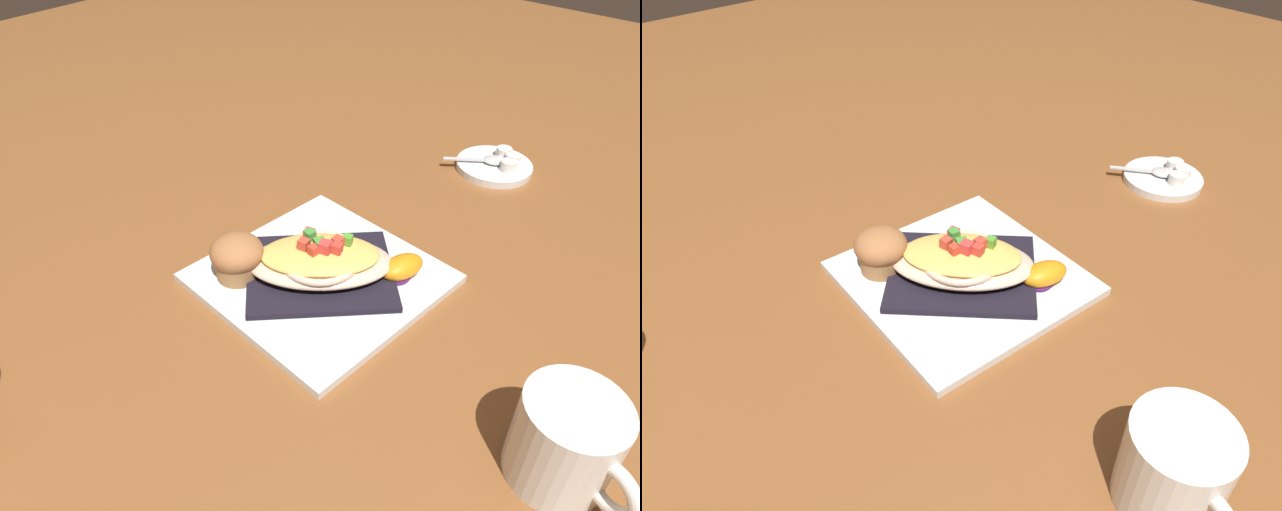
{
  "view_description": "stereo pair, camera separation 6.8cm",
  "coord_description": "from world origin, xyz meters",
  "views": [
    {
      "loc": [
        0.35,
        -0.4,
        0.47
      ],
      "look_at": [
        0.0,
        0.0,
        0.04
      ],
      "focal_mm": 32.64,
      "sensor_mm": 36.0,
      "label": 1
    },
    {
      "loc": [
        0.4,
        -0.36,
        0.47
      ],
      "look_at": [
        0.0,
        0.0,
        0.04
      ],
      "focal_mm": 32.64,
      "sensor_mm": 36.0,
      "label": 2
    }
  ],
  "objects": [
    {
      "name": "creamer_cup_2",
      "position": [
        0.03,
        0.41,
        0.02
      ],
      "size": [
        0.02,
        0.02,
        0.02
      ],
      "primitive_type": "cylinder",
      "color": "white",
      "rests_on": "creamer_saucer"
    },
    {
      "name": "coffee_mug",
      "position": [
        0.32,
        -0.06,
        0.04
      ],
      "size": [
        0.12,
        0.09,
        0.09
      ],
      "color": "white",
      "rests_on": "ground_plane"
    },
    {
      "name": "creamer_cup_1",
      "position": [
        0.05,
        0.4,
        0.02
      ],
      "size": [
        0.02,
        0.02,
        0.02
      ],
      "primitive_type": "cylinder",
      "color": "white",
      "rests_on": "creamer_saucer"
    },
    {
      "name": "orange_garnish",
      "position": [
        0.07,
        0.06,
        0.02
      ],
      "size": [
        0.06,
        0.07,
        0.03
      ],
      "color": "#4B195F",
      "rests_on": "square_plate"
    },
    {
      "name": "folded_napkin",
      "position": [
        0.0,
        0.0,
        0.01
      ],
      "size": [
        0.23,
        0.23,
        0.01
      ],
      "primitive_type": "cube",
      "rotation": [
        0.0,
        0.0,
        0.78
      ],
      "color": "black",
      "rests_on": "square_plate"
    },
    {
      "name": "creamer_cup_0",
      "position": [
        0.06,
        0.38,
        0.02
      ],
      "size": [
        0.02,
        0.02,
        0.02
      ],
      "primitive_type": "cylinder",
      "color": "white",
      "rests_on": "creamer_saucer"
    },
    {
      "name": "ground_plane",
      "position": [
        0.0,
        0.0,
        0.0
      ],
      "size": [
        2.6,
        2.6,
        0.0
      ],
      "primitive_type": "plane",
      "color": "brown"
    },
    {
      "name": "gratin_dish",
      "position": [
        0.0,
        0.0,
        0.04
      ],
      "size": [
        0.19,
        0.19,
        0.05
      ],
      "color": "beige",
      "rests_on": "folded_napkin"
    },
    {
      "name": "creamer_saucer",
      "position": [
        0.03,
        0.38,
        0.01
      ],
      "size": [
        0.12,
        0.12,
        0.01
      ],
      "primitive_type": "cylinder",
      "color": "white",
      "rests_on": "ground_plane"
    },
    {
      "name": "muffin",
      "position": [
        -0.07,
        -0.06,
        0.04
      ],
      "size": [
        0.06,
        0.06,
        0.05
      ],
      "color": "#A47244",
      "rests_on": "square_plate"
    },
    {
      "name": "square_plate",
      "position": [
        0.0,
        0.0,
        0.01
      ],
      "size": [
        0.27,
        0.27,
        0.01
      ],
      "primitive_type": "cube",
      "rotation": [
        0.0,
        0.0,
        -0.08
      ],
      "color": "white",
      "rests_on": "ground_plane"
    },
    {
      "name": "spoon",
      "position": [
        0.03,
        0.38,
        0.02
      ],
      "size": [
        0.09,
        0.07,
        0.01
      ],
      "color": "silver",
      "rests_on": "creamer_saucer"
    }
  ]
}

